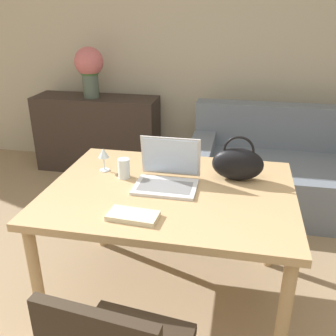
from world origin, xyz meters
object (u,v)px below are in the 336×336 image
object	(u,v)px
couch	(287,174)
handbag	(238,163)
drinking_glass	(124,168)
wine_glass	(104,155)
laptop	(168,172)
flower_vase	(89,67)

from	to	relation	value
couch	handbag	distance (m)	1.39
drinking_glass	wine_glass	bearing A→B (deg)	153.70
couch	handbag	xyz separation A→B (m)	(-0.43, -1.20, 0.56)
laptop	drinking_glass	distance (m)	0.26
wine_glass	handbag	bearing A→B (deg)	2.17
wine_glass	handbag	distance (m)	0.78
handbag	flower_vase	distance (m)	2.19
wine_glass	flower_vase	distance (m)	1.78
handbag	couch	bearing A→B (deg)	70.08
couch	drinking_glass	bearing A→B (deg)	-129.35
laptop	handbag	world-z (taller)	handbag
couch	flower_vase	distance (m)	2.13
handbag	flower_vase	world-z (taller)	flower_vase
laptop	wine_glass	world-z (taller)	laptop
wine_glass	flower_vase	xyz separation A→B (m)	(-0.73, 1.60, 0.25)
laptop	wine_glass	distance (m)	0.42
couch	handbag	size ratio (longest dim) A/B	5.99
couch	drinking_glass	size ratio (longest dim) A/B	14.97
handbag	wine_glass	bearing A→B (deg)	-177.83
wine_glass	couch	bearing A→B (deg)	45.37
handbag	drinking_glass	bearing A→B (deg)	-170.86
laptop	flower_vase	xyz separation A→B (m)	(-1.13, 1.70, 0.28)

